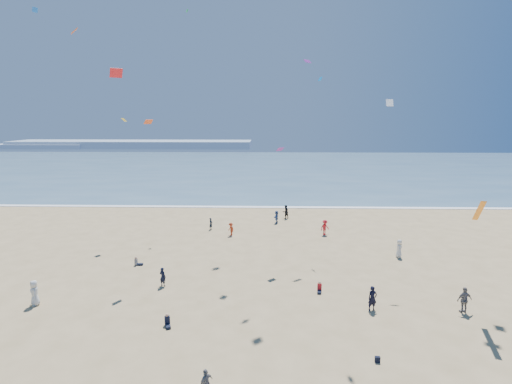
{
  "coord_description": "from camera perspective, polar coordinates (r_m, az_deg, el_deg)",
  "views": [
    {
      "loc": [
        2.64,
        -15.01,
        13.54
      ],
      "look_at": [
        2.0,
        8.0,
        9.27
      ],
      "focal_mm": 28.0,
      "sensor_mm": 36.0,
      "label": 1
    }
  ],
  "objects": [
    {
      "name": "standing_flyers",
      "position": [
        37.93,
        4.25,
        -9.06
      ],
      "size": [
        32.04,
        44.22,
        1.9
      ],
      "color": "black",
      "rests_on": "ground"
    },
    {
      "name": "headland_far",
      "position": [
        195.69,
        -17.19,
        6.55
      ],
      "size": [
        110.0,
        20.0,
        3.2
      ],
      "primitive_type": "cube",
      "color": "#7A8EA8",
      "rests_on": "ground"
    },
    {
      "name": "kites_aloft",
      "position": [
        29.46,
        15.36,
        13.91
      ],
      "size": [
        39.33,
        41.47,
        28.74
      ],
      "color": "red",
      "rests_on": "ground"
    },
    {
      "name": "navy_bag",
      "position": [
        25.3,
        16.97,
        -21.9
      ],
      "size": [
        0.28,
        0.18,
        0.34
      ],
      "primitive_type": "cube",
      "color": "black",
      "rests_on": "ground"
    },
    {
      "name": "seated_group",
      "position": [
        25.95,
        -3.98,
        -19.9
      ],
      "size": [
        17.18,
        28.57,
        0.84
      ],
      "color": "silver",
      "rests_on": "ground"
    },
    {
      "name": "headland_near",
      "position": [
        207.59,
        -28.19,
        5.81
      ],
      "size": [
        40.0,
        14.0,
        2.0
      ],
      "primitive_type": "cube",
      "color": "#7A8EA8",
      "rests_on": "ground"
    },
    {
      "name": "surf_line",
      "position": [
        61.56,
        -0.9,
        -2.16
      ],
      "size": [
        220.0,
        1.2,
        0.08
      ],
      "primitive_type": "cube",
      "color": "white",
      "rests_on": "ground"
    },
    {
      "name": "ocean",
      "position": [
        110.86,
        0.23,
        3.51
      ],
      "size": [
        220.0,
        100.0,
        0.06
      ],
      "primitive_type": "cube",
      "color": "#476B84",
      "rests_on": "ground"
    }
  ]
}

